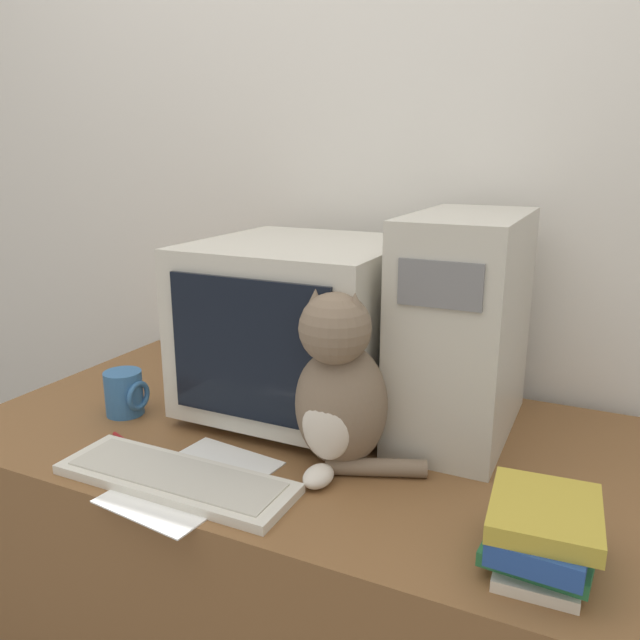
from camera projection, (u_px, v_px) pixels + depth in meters
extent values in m
cube|color=silver|center=(375.00, 172.00, 1.64)|extent=(7.00, 0.05, 2.50)
cube|color=brown|center=(296.00, 568.00, 1.47)|extent=(1.42, 0.80, 0.71)
cube|color=beige|center=(303.00, 403.00, 1.48)|extent=(0.31, 0.27, 0.02)
cube|color=beige|center=(302.00, 322.00, 1.43)|extent=(0.45, 0.46, 0.37)
cube|color=black|center=(249.00, 351.00, 1.23)|extent=(0.36, 0.01, 0.29)
cube|color=beige|center=(463.00, 326.00, 1.32)|extent=(0.22, 0.42, 0.47)
cube|color=slate|center=(440.00, 285.00, 1.10)|extent=(0.15, 0.01, 0.08)
cube|color=silver|center=(175.00, 479.00, 1.15)|extent=(0.46, 0.15, 0.02)
cube|color=beige|center=(175.00, 473.00, 1.14)|extent=(0.42, 0.12, 0.00)
ellipsoid|color=#7A6651|center=(341.00, 404.00, 1.19)|extent=(0.18, 0.17, 0.25)
ellipsoid|color=beige|center=(327.00, 426.00, 1.14)|extent=(0.10, 0.05, 0.13)
sphere|color=#7A6651|center=(335.00, 328.00, 1.13)|extent=(0.14, 0.14, 0.13)
cone|color=#7A6651|center=(316.00, 298.00, 1.13)|extent=(0.04, 0.04, 0.04)
cone|color=#7A6651|center=(355.00, 302.00, 1.10)|extent=(0.04, 0.04, 0.04)
ellipsoid|color=beige|center=(318.00, 476.00, 1.14)|extent=(0.05, 0.08, 0.04)
cylinder|color=#7A6651|center=(376.00, 467.00, 1.17)|extent=(0.19, 0.10, 0.03)
cube|color=beige|center=(539.00, 559.00, 0.92)|extent=(0.12, 0.19, 0.02)
cube|color=#28703D|center=(541.00, 547.00, 0.92)|extent=(0.16, 0.16, 0.02)
cube|color=#234793|center=(543.00, 533.00, 0.90)|extent=(0.14, 0.19, 0.03)
cube|color=gold|center=(545.00, 513.00, 0.90)|extent=(0.17, 0.19, 0.03)
cylinder|color=maroon|center=(131.00, 445.00, 1.29)|extent=(0.15, 0.06, 0.01)
cube|color=white|center=(194.00, 481.00, 1.15)|extent=(0.24, 0.32, 0.00)
cylinder|color=#33669E|center=(124.00, 393.00, 1.44)|extent=(0.09, 0.09, 0.10)
torus|color=#33669E|center=(138.00, 396.00, 1.42)|extent=(0.01, 0.07, 0.07)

